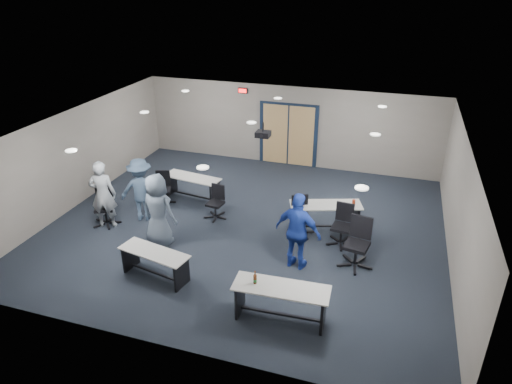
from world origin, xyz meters
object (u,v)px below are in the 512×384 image
(table_front_left, at_px, (155,260))
(table_back_right, at_px, (326,212))
(person_plaid, at_px, (158,210))
(person_gray, at_px, (103,194))
(chair_back_d, at_px, (342,226))
(chair_back_b, at_px, (215,203))
(chair_back_c, at_px, (301,217))
(person_back, at_px, (141,190))
(table_front_right, at_px, (280,297))
(table_back_left, at_px, (193,184))
(chair_loose_left, at_px, (104,206))
(chair_loose_right, at_px, (357,244))
(chair_back_a, at_px, (163,188))
(person_navy, at_px, (298,232))

(table_front_left, relative_size, table_back_right, 0.88)
(person_plaid, bearing_deg, table_front_left, 122.76)
(person_plaid, bearing_deg, person_gray, -1.82)
(chair_back_d, bearing_deg, person_plaid, -157.22)
(table_back_right, bearing_deg, person_plaid, -171.88)
(chair_back_b, height_order, person_plaid, person_plaid)
(chair_back_c, relative_size, person_back, 0.59)
(table_front_right, distance_m, table_back_left, 5.66)
(chair_back_d, height_order, person_plaid, person_plaid)
(table_back_left, bearing_deg, chair_loose_left, -118.49)
(chair_back_c, height_order, person_back, person_back)
(table_front_left, xyz_separation_m, chair_back_b, (0.23, 2.87, 0.02))
(table_front_right, relative_size, chair_loose_right, 1.58)
(table_front_left, bearing_deg, chair_loose_right, 33.99)
(chair_loose_left, relative_size, person_gray, 0.58)
(chair_back_a, bearing_deg, table_front_right, -60.06)
(chair_loose_left, distance_m, person_plaid, 1.90)
(table_back_right, height_order, person_plaid, person_plaid)
(table_front_left, distance_m, chair_loose_left, 2.91)
(person_plaid, bearing_deg, chair_back_a, -55.16)
(table_back_right, relative_size, chair_back_c, 1.88)
(table_front_right, bearing_deg, table_back_right, 83.51)
(chair_back_a, xyz_separation_m, person_plaid, (0.94, -1.93, 0.44))
(person_plaid, bearing_deg, chair_back_c, -146.63)
(table_back_right, distance_m, chair_back_c, 0.69)
(table_back_left, height_order, person_plaid, person_plaid)
(chair_back_b, relative_size, person_back, 0.53)
(chair_back_c, bearing_deg, person_plaid, 179.05)
(table_back_right, xyz_separation_m, chair_loose_right, (0.94, -1.41, 0.08))
(chair_loose_right, distance_m, person_gray, 6.43)
(table_back_right, bearing_deg, chair_back_b, 166.84)
(chair_back_b, bearing_deg, chair_loose_left, -148.04)
(person_gray, bearing_deg, chair_back_b, -170.89)
(chair_back_c, relative_size, chair_loose_right, 0.86)
(table_front_left, xyz_separation_m, chair_loose_right, (4.10, 1.73, 0.14))
(chair_back_b, distance_m, person_gray, 2.88)
(table_front_left, distance_m, chair_back_d, 4.46)
(table_back_right, height_order, chair_back_d, chair_back_d)
(chair_back_a, xyz_separation_m, chair_back_d, (5.16, -0.65, 0.04))
(table_back_left, relative_size, person_navy, 0.96)
(person_plaid, bearing_deg, table_front_right, 162.43)
(table_back_left, relative_size, person_gray, 0.96)
(table_back_right, height_order, person_back, person_back)
(chair_back_c, bearing_deg, table_back_left, 137.90)
(table_front_right, xyz_separation_m, chair_loose_left, (-5.32, 2.13, 0.02))
(chair_loose_left, bearing_deg, person_navy, -28.54)
(chair_back_c, relative_size, person_gray, 0.55)
(table_back_left, xyz_separation_m, chair_loose_right, (4.94, -2.02, 0.12))
(table_front_left, relative_size, table_back_left, 0.96)
(chair_loose_left, xyz_separation_m, person_plaid, (1.82, -0.40, 0.38))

